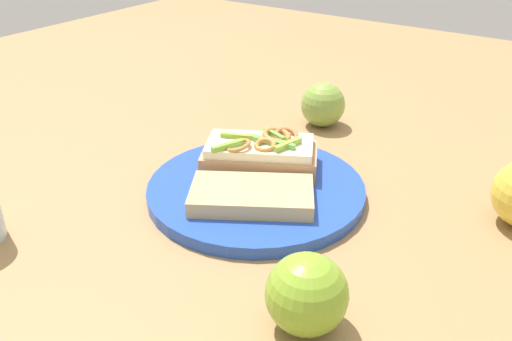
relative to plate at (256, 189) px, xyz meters
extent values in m
plane|color=#9A774B|center=(0.00, 0.00, -0.01)|extent=(2.00, 2.00, 0.00)
cylinder|color=blue|center=(0.00, 0.00, 0.00)|extent=(0.28, 0.28, 0.02)
cube|color=tan|center=(0.02, -0.04, 0.02)|extent=(0.17, 0.14, 0.03)
cube|color=#F3ECCB|center=(0.02, -0.04, 0.04)|extent=(0.16, 0.13, 0.01)
torus|color=#B77F3B|center=(0.01, -0.06, 0.05)|extent=(0.06, 0.06, 0.02)
torus|color=#C16D3C|center=(0.00, -0.07, 0.05)|extent=(0.04, 0.04, 0.02)
torus|color=#BE7A39|center=(0.01, -0.03, 0.05)|extent=(0.04, 0.04, 0.01)
torus|color=#BC7D3D|center=(0.04, -0.01, 0.05)|extent=(0.05, 0.05, 0.02)
cube|color=#7DBB3E|center=(0.04, 0.00, 0.05)|extent=(0.02, 0.05, 0.01)
cube|color=#87B03E|center=(-0.02, -0.05, 0.05)|extent=(0.02, 0.05, 0.01)
cube|color=#75A148|center=(0.01, -0.06, 0.05)|extent=(0.04, 0.02, 0.01)
cube|color=#84BC3B|center=(0.01, -0.05, 0.05)|extent=(0.06, 0.01, 0.01)
cube|color=#6CAE4B|center=(0.00, -0.04, 0.05)|extent=(0.06, 0.01, 0.01)
cube|color=#83AA34|center=(0.05, -0.03, 0.05)|extent=(0.05, 0.03, 0.01)
cube|color=tan|center=(-0.02, 0.04, 0.02)|extent=(0.17, 0.15, 0.02)
sphere|color=#81A040|center=(0.04, -0.25, 0.03)|extent=(0.08, 0.08, 0.07)
sphere|color=#80AA2D|center=(-0.17, 0.17, 0.03)|extent=(0.09, 0.09, 0.08)
camera|label=1|loc=(-0.35, 0.51, 0.36)|focal=38.69mm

